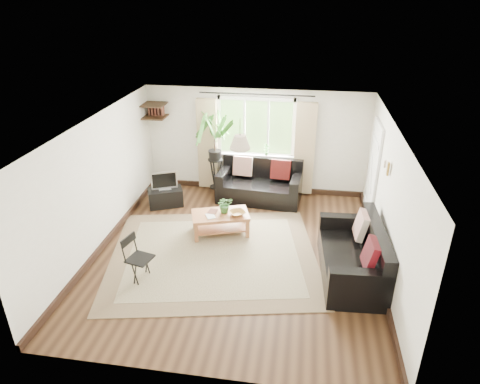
% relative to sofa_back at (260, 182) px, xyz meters
% --- Properties ---
extents(floor, '(5.50, 5.50, 0.00)m').
position_rel_sofa_back_xyz_m(floor, '(-0.16, -2.23, -0.43)').
color(floor, black).
rests_on(floor, ground).
extents(ceiling, '(5.50, 5.50, 0.00)m').
position_rel_sofa_back_xyz_m(ceiling, '(-0.16, -2.23, 1.97)').
color(ceiling, white).
rests_on(ceiling, floor).
extents(wall_back, '(5.00, 0.02, 2.40)m').
position_rel_sofa_back_xyz_m(wall_back, '(-0.16, 0.52, 0.77)').
color(wall_back, silver).
rests_on(wall_back, floor).
extents(wall_front, '(5.00, 0.02, 2.40)m').
position_rel_sofa_back_xyz_m(wall_front, '(-0.16, -4.98, 0.77)').
color(wall_front, silver).
rests_on(wall_front, floor).
extents(wall_left, '(0.02, 5.50, 2.40)m').
position_rel_sofa_back_xyz_m(wall_left, '(-2.66, -2.23, 0.77)').
color(wall_left, silver).
rests_on(wall_left, floor).
extents(wall_right, '(0.02, 5.50, 2.40)m').
position_rel_sofa_back_xyz_m(wall_right, '(2.34, -2.23, 0.77)').
color(wall_right, silver).
rests_on(wall_right, floor).
extents(rug, '(4.19, 3.78, 0.02)m').
position_rel_sofa_back_xyz_m(rug, '(-0.56, -2.37, -0.42)').
color(rug, beige).
rests_on(rug, floor).
extents(window, '(2.50, 0.16, 2.16)m').
position_rel_sofa_back_xyz_m(window, '(-0.16, 0.48, 1.12)').
color(window, white).
rests_on(window, wall_back).
extents(door, '(0.06, 0.96, 2.06)m').
position_rel_sofa_back_xyz_m(door, '(2.31, -0.53, 0.57)').
color(door, silver).
rests_on(door, wall_right).
extents(corner_shelf, '(0.50, 0.50, 0.34)m').
position_rel_sofa_back_xyz_m(corner_shelf, '(-2.41, 0.27, 1.46)').
color(corner_shelf, black).
rests_on(corner_shelf, wall_back).
extents(pendant_lamp, '(0.36, 0.36, 0.54)m').
position_rel_sofa_back_xyz_m(pendant_lamp, '(-0.16, -1.83, 1.62)').
color(pendant_lamp, beige).
rests_on(pendant_lamp, ceiling).
extents(wall_sconce, '(0.12, 0.12, 0.28)m').
position_rel_sofa_back_xyz_m(wall_sconce, '(2.27, -1.93, 1.31)').
color(wall_sconce, beige).
rests_on(wall_sconce, wall_right).
extents(sofa_back, '(1.91, 1.07, 0.86)m').
position_rel_sofa_back_xyz_m(sofa_back, '(0.00, 0.00, 0.00)').
color(sofa_back, black).
rests_on(sofa_back, floor).
extents(sofa_right, '(1.92, 1.05, 0.88)m').
position_rel_sofa_back_xyz_m(sofa_right, '(1.82, -2.58, 0.01)').
color(sofa_right, black).
rests_on(sofa_right, floor).
extents(coffee_table, '(1.21, 0.89, 0.44)m').
position_rel_sofa_back_xyz_m(coffee_table, '(-0.58, -1.59, -0.21)').
color(coffee_table, '#995932').
rests_on(coffee_table, floor).
extents(table_plant, '(0.38, 0.36, 0.33)m').
position_rel_sofa_back_xyz_m(table_plant, '(-0.50, -1.51, 0.18)').
color(table_plant, '#306428').
rests_on(table_plant, coffee_table).
extents(bowl, '(0.42, 0.42, 0.07)m').
position_rel_sofa_back_xyz_m(bowl, '(-0.25, -1.59, 0.05)').
color(bowl, '#A47838').
rests_on(bowl, coffee_table).
extents(book_a, '(0.24, 0.27, 0.02)m').
position_rel_sofa_back_xyz_m(book_a, '(-0.81, -1.77, 0.02)').
color(book_a, white).
rests_on(book_a, coffee_table).
extents(book_b, '(0.19, 0.24, 0.02)m').
position_rel_sofa_back_xyz_m(book_b, '(-0.82, -1.54, 0.02)').
color(book_b, '#512D20').
rests_on(book_b, coffee_table).
extents(tv_stand, '(0.84, 0.67, 0.39)m').
position_rel_sofa_back_xyz_m(tv_stand, '(-2.01, -0.60, -0.23)').
color(tv_stand, black).
rests_on(tv_stand, floor).
extents(tv, '(0.59, 0.40, 0.43)m').
position_rel_sofa_back_xyz_m(tv, '(-2.01, -0.60, 0.18)').
color(tv, '#A5A5AA').
rests_on(tv, tv_stand).
extents(palm_stand, '(0.92, 0.92, 1.93)m').
position_rel_sofa_back_xyz_m(palm_stand, '(-1.02, 0.08, 0.54)').
color(palm_stand, black).
rests_on(palm_stand, floor).
extents(folding_chair, '(0.49, 0.49, 0.78)m').
position_rel_sofa_back_xyz_m(folding_chair, '(-1.58, -3.22, -0.04)').
color(folding_chair, black).
rests_on(folding_chair, floor).
extents(sill_plant, '(0.14, 0.10, 0.27)m').
position_rel_sofa_back_xyz_m(sill_plant, '(0.09, 0.40, 0.63)').
color(sill_plant, '#2D6023').
rests_on(sill_plant, window).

